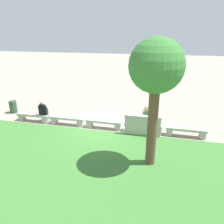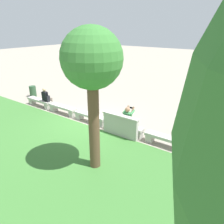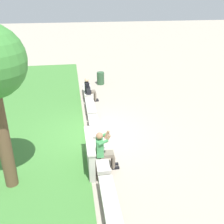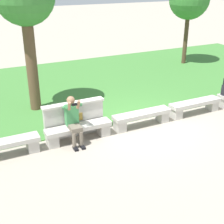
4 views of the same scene
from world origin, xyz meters
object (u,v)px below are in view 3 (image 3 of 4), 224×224
Objects in this scene: bench_far at (90,107)px; person_distant at (89,89)px; backpack at (89,91)px; bench_mid at (95,128)px; trash_bin at (101,78)px; bench_end at (87,92)px; person_photographer at (104,149)px; bench_main at (110,203)px; bench_near at (101,157)px.

person_distant is (1.42, -0.07, 0.37)m from bench_far.
bench_far is at bearing 178.88° from backpack.
bench_mid is 6.15m from trash_bin.
bench_mid is 1.48× the size of person_distant.
person_distant is (-0.62, -0.07, 0.37)m from bench_end.
bench_end is 0.73m from person_distant.
person_photographer reaches higher than bench_mid.
trash_bin is (2.62, -0.88, -0.30)m from person_distant.
trash_bin is at bearing -18.60° from person_distant.
person_distant is at bearing -2.67° from bench_far.
person_photographer reaches higher than person_distant.
bench_mid is (4.08, 0.00, 0.00)m from bench_main.
person_photographer is at bearing -155.19° from bench_near.
bench_far is (4.08, 0.00, 0.00)m from bench_near.
bench_end is at bearing 0.00° from bench_far.
trash_bin is at bearing -8.86° from bench_mid.
bench_near is at bearing 179.73° from backpack.
person_photographer is 1.05× the size of person_distant.
person_distant is 0.14m from backpack.
bench_mid and bench_far have the same top height.
bench_near is at bearing 180.00° from bench_end.
person_photographer is at bearing -2.38° from bench_main.
trash_bin is (8.11, -0.95, 0.08)m from bench_near.
person_distant reaches higher than bench_near.
backpack is (1.29, -0.03, 0.33)m from bench_far.
bench_far is at bearing 1.05° from person_photographer.
person_photographer is at bearing -179.88° from person_distant.
bench_near is at bearing 180.00° from bench_mid.
bench_main is 7.55m from person_distant.
bench_end is (4.08, 0.00, 0.00)m from bench_mid.
person_photographer reaches higher than bench_end.
bench_end is 2.21m from trash_bin.
bench_mid is 2.49× the size of trash_bin.
backpack reaches higher than bench_far.
trash_bin is (1.99, -0.95, 0.08)m from bench_end.
bench_near is 4.36× the size of backpack.
bench_near is (2.04, 0.00, 0.00)m from bench_main.
bench_far is 1.41× the size of person_photographer.
bench_near is 5.51m from person_distant.
bench_far is 2.04m from bench_end.
bench_main is 2.04m from bench_near.
bench_main is 7.42m from backpack.
bench_mid is 1.00× the size of bench_end.
person_photographer is (-4.25, -0.08, 0.44)m from bench_far.
bench_mid is 1.00× the size of bench_far.
person_photographer is at bearing -177.98° from bench_mid.
bench_mid is at bearing 2.02° from person_photographer.
trash_bin is at bearing -25.42° from bench_end.
person_photographer is at bearing -178.95° from bench_far.
bench_main is 6.12m from bench_far.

